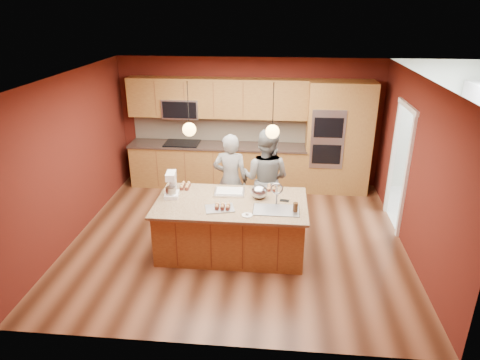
# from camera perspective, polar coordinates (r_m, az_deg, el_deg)

# --- Properties ---
(floor) EXTENTS (5.50, 5.50, 0.00)m
(floor) POSITION_cam_1_polar(r_m,az_deg,el_deg) (7.37, -0.31, -7.65)
(floor) COLOR #3E2012
(floor) RESTS_ON ground
(ceiling) EXTENTS (5.50, 5.50, 0.00)m
(ceiling) POSITION_cam_1_polar(r_m,az_deg,el_deg) (6.44, -0.37, 13.56)
(ceiling) COLOR white
(ceiling) RESTS_ON ground
(wall_back) EXTENTS (5.50, 0.00, 5.50)m
(wall_back) POSITION_cam_1_polar(r_m,az_deg,el_deg) (9.16, 1.23, 7.68)
(wall_back) COLOR #4F1710
(wall_back) RESTS_ON ground
(wall_front) EXTENTS (5.50, 0.00, 5.50)m
(wall_front) POSITION_cam_1_polar(r_m,az_deg,el_deg) (4.55, -3.51, -8.79)
(wall_front) COLOR #4F1710
(wall_front) RESTS_ON ground
(wall_left) EXTENTS (0.00, 5.00, 5.00)m
(wall_left) POSITION_cam_1_polar(r_m,az_deg,el_deg) (7.56, -21.59, 2.76)
(wall_left) COLOR #4F1710
(wall_left) RESTS_ON ground
(wall_right) EXTENTS (0.00, 5.00, 5.00)m
(wall_right) POSITION_cam_1_polar(r_m,az_deg,el_deg) (7.08, 22.40, 1.33)
(wall_right) COLOR #4F1710
(wall_right) RESTS_ON ground
(cabinet_run) EXTENTS (3.74, 0.64, 2.30)m
(cabinet_run) POSITION_cam_1_polar(r_m,az_deg,el_deg) (9.10, -3.20, 5.13)
(cabinet_run) COLOR brown
(cabinet_run) RESTS_ON floor
(oven_column) EXTENTS (1.30, 0.62, 2.30)m
(oven_column) POSITION_cam_1_polar(r_m,az_deg,el_deg) (8.98, 12.95, 5.47)
(oven_column) COLOR brown
(oven_column) RESTS_ON floor
(doorway_trim) EXTENTS (0.08, 1.11, 2.20)m
(doorway_trim) POSITION_cam_1_polar(r_m,az_deg,el_deg) (7.89, 20.42, 1.42)
(doorway_trim) COLOR white
(doorway_trim) RESTS_ON wall_right
(pendant_left) EXTENTS (0.20, 0.20, 0.80)m
(pendant_left) POSITION_cam_1_polar(r_m,az_deg,el_deg) (6.32, -6.78, 6.75)
(pendant_left) COLOR black
(pendant_left) RESTS_ON ceiling
(pendant_right) EXTENTS (0.20, 0.20, 0.80)m
(pendant_right) POSITION_cam_1_polar(r_m,az_deg,el_deg) (6.18, 4.35, 6.49)
(pendant_right) COLOR black
(pendant_right) RESTS_ON ceiling
(island) EXTENTS (2.34, 1.31, 1.24)m
(island) POSITION_cam_1_polar(r_m,az_deg,el_deg) (6.81, -1.03, -6.11)
(island) COLOR brown
(island) RESTS_ON floor
(person_left) EXTENTS (0.62, 0.42, 1.68)m
(person_left) POSITION_cam_1_polar(r_m,az_deg,el_deg) (7.47, -1.27, -0.03)
(person_left) COLOR black
(person_left) RESTS_ON floor
(person_right) EXTENTS (1.02, 0.90, 1.77)m
(person_right) POSITION_cam_1_polar(r_m,az_deg,el_deg) (7.41, 3.44, 0.14)
(person_right) COLOR gray
(person_right) RESTS_ON floor
(stand_mixer) EXTENTS (0.24, 0.31, 0.40)m
(stand_mixer) POSITION_cam_1_polar(r_m,az_deg,el_deg) (6.82, -9.12, -0.82)
(stand_mixer) COLOR white
(stand_mixer) RESTS_ON island
(sheet_cake) EXTENTS (0.50, 0.38, 0.05)m
(sheet_cake) POSITION_cam_1_polar(r_m,az_deg,el_deg) (6.91, -1.41, -1.59)
(sheet_cake) COLOR white
(sheet_cake) RESTS_ON island
(cooling_rack) EXTENTS (0.48, 0.40, 0.02)m
(cooling_rack) POSITION_cam_1_polar(r_m,az_deg,el_deg) (6.40, -2.74, -3.81)
(cooling_rack) COLOR #A8A9AF
(cooling_rack) RESTS_ON island
(mixing_bowl) EXTENTS (0.26, 0.26, 0.22)m
(mixing_bowl) POSITION_cam_1_polar(r_m,az_deg,el_deg) (6.71, 2.57, -1.60)
(mixing_bowl) COLOR #A9ABB1
(mixing_bowl) RESTS_ON island
(plate) EXTENTS (0.16, 0.16, 0.01)m
(plate) POSITION_cam_1_polar(r_m,az_deg,el_deg) (6.20, 0.96, -4.73)
(plate) COLOR silver
(plate) RESTS_ON island
(tumbler) EXTENTS (0.07, 0.07, 0.15)m
(tumbler) POSITION_cam_1_polar(r_m,az_deg,el_deg) (6.33, 7.39, -3.63)
(tumbler) COLOR #3B2614
(tumbler) RESTS_ON island
(phone) EXTENTS (0.15, 0.10, 0.01)m
(phone) POSITION_cam_1_polar(r_m,az_deg,el_deg) (6.68, 5.95, -2.75)
(phone) COLOR black
(phone) RESTS_ON island
(cupcakes_left) EXTENTS (0.17, 0.26, 0.08)m
(cupcakes_left) POSITION_cam_1_polar(r_m,az_deg,el_deg) (7.15, -7.33, -0.77)
(cupcakes_left) COLOR tan
(cupcakes_left) RESTS_ON island
(cupcakes_rack) EXTENTS (0.25, 0.16, 0.07)m
(cupcakes_rack) POSITION_cam_1_polar(r_m,az_deg,el_deg) (6.36, -2.36, -3.50)
(cupcakes_rack) COLOR tan
(cupcakes_rack) RESTS_ON island
(cupcakes_right) EXTENTS (0.16, 0.23, 0.07)m
(cupcakes_right) POSITION_cam_1_polar(r_m,az_deg,el_deg) (7.05, 4.20, -1.01)
(cupcakes_right) COLOR tan
(cupcakes_right) RESTS_ON island
(washer) EXTENTS (0.82, 0.83, 1.08)m
(washer) POSITION_cam_1_polar(r_m,az_deg,el_deg) (8.63, 29.20, -2.00)
(washer) COLOR white
(washer) RESTS_ON floor
(dryer) EXTENTS (0.83, 0.84, 1.06)m
(dryer) POSITION_cam_1_polar(r_m,az_deg,el_deg) (9.22, 27.81, -0.29)
(dryer) COLOR white
(dryer) RESTS_ON floor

